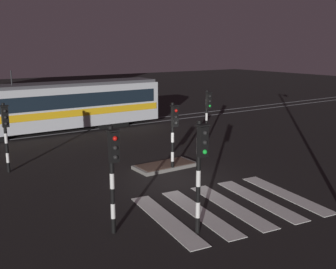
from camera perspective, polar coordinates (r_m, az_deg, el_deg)
ground_plane at (r=17.54m, az=0.92°, el=-6.40°), size 120.00×120.00×0.00m
rail_near at (r=27.77m, az=-13.27°, el=0.35°), size 80.00×0.12×0.03m
rail_far at (r=29.09m, az=-14.28°, el=0.84°), size 80.00×0.12×0.03m
crosswalk_zebra at (r=14.99m, az=8.72°, el=-9.87°), size 6.40×5.20×0.02m
traffic_island at (r=19.25m, az=-0.39°, el=-4.40°), size 2.91×1.38×0.18m
traffic_light_median_centre at (r=18.22m, az=0.81°, el=1.09°), size 0.36×0.42×3.15m
traffic_light_kerb_mid_left at (r=12.03m, az=4.58°, el=-3.71°), size 0.36×0.42×3.52m
traffic_light_corner_far_left at (r=19.39m, az=-21.82°, el=0.92°), size 0.36×0.42×3.17m
traffic_light_corner_near_left at (r=12.12m, az=-7.72°, el=-4.18°), size 0.36×0.42×3.36m
traffic_light_corner_far_right at (r=23.85m, az=5.59°, el=3.64°), size 0.36×0.42×3.10m
tram at (r=27.76m, az=-16.21°, el=3.82°), size 15.38×2.58×4.15m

